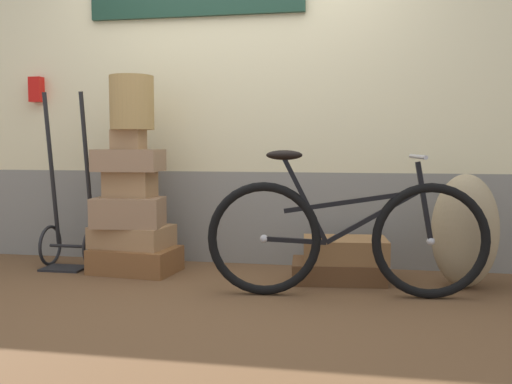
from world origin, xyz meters
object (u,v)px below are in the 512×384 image
(wicker_basket, at_px, (132,103))
(bicycle, at_px, (345,237))
(suitcase_6, at_px, (338,271))
(luggage_trolley, at_px, (70,228))
(suitcase_1, at_px, (132,236))
(suitcase_0, at_px, (136,260))
(suitcase_2, at_px, (129,212))
(burlap_sack, at_px, (465,231))
(suitcase_4, at_px, (129,160))
(suitcase_5, at_px, (128,140))
(suitcase_3, at_px, (130,184))
(suitcase_7, at_px, (345,250))

(wicker_basket, bearing_deg, bicycle, -14.92)
(suitcase_6, bearing_deg, luggage_trolley, 172.22)
(suitcase_1, bearing_deg, suitcase_0, -40.24)
(suitcase_2, xyz_separation_m, burlap_sack, (2.31, -0.02, -0.07))
(suitcase_0, bearing_deg, suitcase_2, -160.71)
(wicker_basket, bearing_deg, suitcase_4, 158.78)
(suitcase_1, relative_size, burlap_sack, 0.74)
(suitcase_0, relative_size, suitcase_4, 1.27)
(suitcase_5, height_order, luggage_trolley, luggage_trolley)
(burlap_sack, bearing_deg, suitcase_0, 179.31)
(suitcase_0, relative_size, suitcase_6, 0.96)
(suitcase_2, relative_size, burlap_sack, 0.66)
(suitcase_3, bearing_deg, suitcase_6, 2.11)
(suitcase_3, distance_m, suitcase_4, 0.17)
(suitcase_3, bearing_deg, suitcase_1, 17.99)
(suitcase_5, bearing_deg, suitcase_3, 106.90)
(suitcase_0, xyz_separation_m, burlap_sack, (2.26, -0.03, 0.28))
(suitcase_1, bearing_deg, luggage_trolley, -177.32)
(suitcase_6, distance_m, bicycle, 0.50)
(suitcase_6, distance_m, wicker_basket, 1.87)
(suitcase_3, bearing_deg, suitcase_4, -92.19)
(suitcase_5, distance_m, wicker_basket, 0.26)
(wicker_basket, relative_size, bicycle, 0.22)
(suitcase_0, height_order, suitcase_7, suitcase_7)
(suitcase_7, height_order, luggage_trolley, luggage_trolley)
(suitcase_4, bearing_deg, bicycle, -18.34)
(suitcase_4, xyz_separation_m, luggage_trolley, (-0.50, 0.05, -0.51))
(bicycle, bearing_deg, burlap_sack, 26.05)
(suitcase_4, relative_size, suitcase_7, 0.84)
(suitcase_2, distance_m, luggage_trolley, 0.54)
(suitcase_7, bearing_deg, suitcase_2, 174.45)
(suitcase_2, relative_size, luggage_trolley, 0.37)
(suitcase_5, xyz_separation_m, suitcase_7, (1.54, -0.00, -0.75))
(luggage_trolley, xyz_separation_m, bicycle, (2.07, -0.47, 0.07))
(suitcase_2, relative_size, bicycle, 0.29)
(suitcase_3, height_order, suitcase_5, suitcase_5)
(suitcase_2, height_order, burlap_sack, burlap_sack)
(suitcase_5, height_order, suitcase_7, suitcase_5)
(suitcase_1, xyz_separation_m, bicycle, (1.56, -0.44, 0.11))
(suitcase_1, distance_m, suitcase_2, 0.19)
(suitcase_1, bearing_deg, suitcase_4, -113.87)
(suitcase_7, bearing_deg, suitcase_4, 173.05)
(suitcase_1, bearing_deg, suitcase_6, 5.36)
(suitcase_1, bearing_deg, suitcase_3, -158.68)
(suitcase_6, relative_size, burlap_sack, 0.84)
(suitcase_1, height_order, suitcase_4, suitcase_4)
(wicker_basket, bearing_deg, suitcase_1, 132.54)
(suitcase_0, height_order, luggage_trolley, luggage_trolley)
(suitcase_0, bearing_deg, burlap_sack, 5.32)
(suitcase_5, relative_size, suitcase_6, 0.36)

